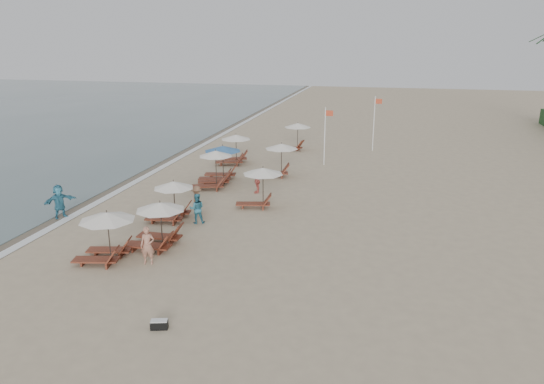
% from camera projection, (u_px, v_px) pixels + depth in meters
% --- Properties ---
extents(ground, '(160.00, 160.00, 0.00)m').
position_uv_depth(ground, '(271.00, 250.00, 22.80)').
color(ground, tan).
rests_on(ground, ground).
extents(wet_sand_band, '(3.20, 140.00, 0.01)m').
position_uv_depth(wet_sand_band, '(126.00, 176.00, 34.89)').
color(wet_sand_band, '#6B5E4C').
rests_on(wet_sand_band, ground).
extents(foam_line, '(0.50, 140.00, 0.02)m').
position_uv_depth(foam_line, '(144.00, 177.00, 34.60)').
color(foam_line, white).
rests_on(foam_line, ground).
extents(lounger_station_0, '(2.59, 2.31, 2.16)m').
position_uv_depth(lounger_station_0, '(104.00, 235.00, 21.37)').
color(lounger_station_0, brown).
rests_on(lounger_station_0, ground).
extents(lounger_station_1, '(2.60, 2.19, 2.11)m').
position_uv_depth(lounger_station_1, '(156.00, 225.00, 22.85)').
color(lounger_station_1, brown).
rests_on(lounger_station_1, ground).
extents(lounger_station_2, '(2.46, 2.06, 2.08)m').
position_uv_depth(lounger_station_2, '(170.00, 201.00, 26.23)').
color(lounger_station_2, brown).
rests_on(lounger_station_2, ground).
extents(lounger_station_3, '(2.55, 2.42, 2.38)m').
position_uv_depth(lounger_station_3, '(212.00, 171.00, 31.88)').
color(lounger_station_3, brown).
rests_on(lounger_station_3, ground).
extents(lounger_station_4, '(2.77, 2.41, 2.33)m').
position_uv_depth(lounger_station_4, '(219.00, 163.00, 33.49)').
color(lounger_station_4, brown).
rests_on(lounger_station_4, ground).
extents(lounger_station_5, '(2.65, 2.46, 2.20)m').
position_uv_depth(lounger_station_5, '(233.00, 150.00, 38.05)').
color(lounger_station_5, brown).
rests_on(lounger_station_5, ground).
extents(inland_station_0, '(2.65, 2.24, 2.22)m').
position_uv_depth(inland_station_0, '(259.00, 183.00, 28.10)').
color(inland_station_0, brown).
rests_on(inland_station_0, ground).
extents(inland_station_1, '(2.85, 2.24, 2.22)m').
position_uv_depth(inland_station_1, '(277.00, 158.00, 34.47)').
color(inland_station_1, brown).
rests_on(inland_station_1, ground).
extents(inland_station_2, '(2.67, 2.24, 2.22)m').
position_uv_depth(inland_station_2, '(295.00, 133.00, 42.70)').
color(inland_station_2, brown).
rests_on(inland_station_2, ground).
extents(beachgoer_near, '(0.66, 0.51, 1.62)m').
position_uv_depth(beachgoer_near, '(148.00, 245.00, 21.17)').
color(beachgoer_near, '#AB735D').
rests_on(beachgoer_near, ground).
extents(beachgoer_mid_a, '(0.91, 0.81, 1.55)m').
position_uv_depth(beachgoer_mid_a, '(197.00, 209.00, 25.85)').
color(beachgoer_mid_a, teal).
rests_on(beachgoer_mid_a, ground).
extents(beachgoer_mid_b, '(0.93, 1.12, 1.51)m').
position_uv_depth(beachgoer_mid_b, '(197.00, 200.00, 27.31)').
color(beachgoer_mid_b, '#865E44').
rests_on(beachgoer_mid_b, ground).
extents(beachgoer_far_a, '(0.40, 0.88, 1.49)m').
position_uv_depth(beachgoer_far_a, '(257.00, 181.00, 30.93)').
color(beachgoer_far_a, '#D35F54').
rests_on(beachgoer_far_a, ground).
extents(waterline_walker, '(1.35, 1.66, 1.77)m').
position_uv_depth(waterline_walker, '(59.00, 201.00, 26.62)').
color(waterline_walker, teal).
rests_on(waterline_walker, ground).
extents(duffel_bag, '(0.61, 0.42, 0.31)m').
position_uv_depth(duffel_bag, '(159.00, 324.00, 16.57)').
color(duffel_bag, black).
rests_on(duffel_bag, ground).
extents(flag_pole_near, '(0.60, 0.08, 4.21)m').
position_uv_depth(flag_pole_near, '(325.00, 133.00, 37.34)').
color(flag_pole_near, silver).
rests_on(flag_pole_near, ground).
extents(flag_pole_far, '(0.60, 0.08, 4.48)m').
position_uv_depth(flag_pole_far, '(374.00, 121.00, 42.01)').
color(flag_pole_far, silver).
rests_on(flag_pole_far, ground).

